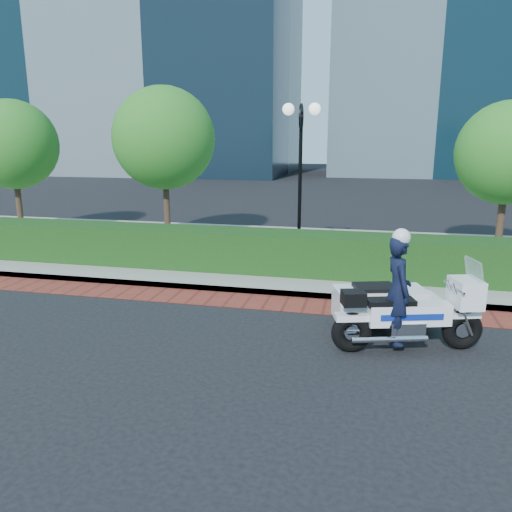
% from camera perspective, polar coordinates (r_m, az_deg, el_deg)
% --- Properties ---
extents(ground, '(120.00, 120.00, 0.00)m').
position_cam_1_polar(ground, '(9.63, -5.58, -7.77)').
color(ground, black).
rests_on(ground, ground).
extents(brick_strip, '(60.00, 1.00, 0.01)m').
position_cam_1_polar(brick_strip, '(10.97, -3.11, -5.00)').
color(brick_strip, maroon).
rests_on(brick_strip, ground).
extents(sidewalk, '(60.00, 8.00, 0.15)m').
position_cam_1_polar(sidewalk, '(15.17, 1.56, 0.48)').
color(sidewalk, gray).
rests_on(sidewalk, ground).
extents(hedge_main, '(18.00, 1.20, 1.00)m').
position_cam_1_polar(hedge_main, '(12.76, -0.56, 0.65)').
color(hedge_main, black).
rests_on(hedge_main, sidewalk).
extents(lamppost, '(1.02, 0.70, 4.21)m').
position_cam_1_polar(lamppost, '(13.84, 5.11, 11.25)').
color(lamppost, black).
rests_on(lamppost, sidewalk).
extents(tree_a, '(3.00, 3.00, 4.58)m').
position_cam_1_polar(tree_a, '(19.15, -26.06, 11.35)').
color(tree_a, '#332319').
rests_on(tree_a, sidewalk).
extents(tree_b, '(3.20, 3.20, 4.89)m').
position_cam_1_polar(tree_b, '(16.31, -10.47, 13.07)').
color(tree_b, '#332319').
rests_on(tree_b, sidewalk).
extents(tree_c, '(2.80, 2.80, 4.30)m').
position_cam_1_polar(tree_c, '(15.43, 26.87, 10.44)').
color(tree_c, '#332319').
rests_on(tree_c, sidewalk).
extents(tower_far_left, '(16.00, 14.00, 34.00)m').
position_cam_1_polar(tower_far_left, '(68.31, -24.31, 23.73)').
color(tower_far_left, black).
rests_on(tower_far_left, ground).
extents(police_motorcycle, '(2.58, 1.86, 2.07)m').
position_cam_1_polar(police_motorcycle, '(8.88, 15.61, -5.19)').
color(police_motorcycle, black).
rests_on(police_motorcycle, ground).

